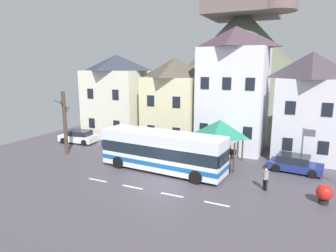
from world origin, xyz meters
TOP-DOWN VIEW (x-y plane):
  - ground_plane at (0.00, -0.00)m, footprint 40.00×60.00m
  - townhouse_00 at (-11.45, 11.77)m, footprint 6.81×5.60m
  - townhouse_01 at (-4.00, 11.81)m, footprint 5.71×5.68m
  - townhouse_02 at (2.34, 11.80)m, footprint 6.16×5.65m
  - townhouse_03 at (9.13, 11.75)m, footprint 5.43×5.56m
  - hilltop_castle at (-1.05, 30.87)m, footprint 32.63×32.63m
  - transit_bus at (-1.09, 2.85)m, footprint 10.34×3.23m
  - bus_shelter at (2.51, 6.57)m, footprint 3.60×3.60m
  - parked_car_00 at (8.51, 7.14)m, footprint 4.12×2.29m
  - parked_car_01 at (-7.85, 6.95)m, footprint 4.13×2.36m
  - parked_car_02 at (-13.31, 6.87)m, footprint 4.18×2.25m
  - pedestrian_00 at (2.62, 4.56)m, footprint 0.36×0.36m
  - pedestrian_01 at (6.88, 2.35)m, footprint 0.36×0.36m
  - pedestrian_02 at (3.84, 4.46)m, footprint 0.36×0.28m
  - public_bench at (2.78, 8.21)m, footprint 1.64×0.48m
  - harbour_buoy at (10.38, 1.77)m, footprint 0.97×0.97m
  - bare_tree_00 at (-11.43, 3.11)m, footprint 1.15×1.92m

SIDE VIEW (x-z plane):
  - ground_plane at x=0.00m, z-range -0.06..0.00m
  - public_bench at x=2.78m, z-range 0.04..0.91m
  - parked_car_01 at x=-7.85m, z-range -0.01..1.26m
  - parked_car_00 at x=8.51m, z-range -0.02..1.32m
  - parked_car_02 at x=-13.31m, z-range -0.02..1.37m
  - harbour_buoy at x=10.38m, z-range 0.07..1.29m
  - pedestrian_02 at x=3.84m, z-range 0.03..1.54m
  - pedestrian_00 at x=2.62m, z-range 0.09..1.53m
  - pedestrian_01 at x=6.88m, z-range 0.07..1.62m
  - transit_bus at x=-1.09m, z-range 0.02..3.14m
  - bare_tree_00 at x=-11.43m, z-range 0.05..6.04m
  - bus_shelter at x=2.51m, z-range 1.18..5.00m
  - townhouse_01 at x=-4.00m, z-range 0.00..9.12m
  - townhouse_03 at x=9.13m, z-range 0.00..9.49m
  - townhouse_00 at x=-11.45m, z-range 0.00..9.56m
  - townhouse_02 at x=2.34m, z-range 0.00..11.97m
  - hilltop_castle at x=-1.05m, z-range -3.98..22.31m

